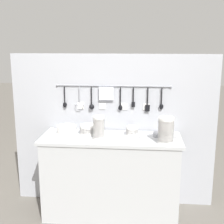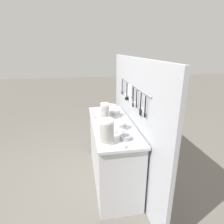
% 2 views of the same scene
% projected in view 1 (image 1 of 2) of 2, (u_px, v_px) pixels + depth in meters
% --- Properties ---
extents(ground_plane, '(20.00, 20.00, 0.00)m').
position_uv_depth(ground_plane, '(111.00, 213.00, 3.35)').
color(ground_plane, '#666059').
extents(counter, '(1.42, 0.52, 0.86)m').
position_uv_depth(counter, '(111.00, 176.00, 3.25)').
color(counter, '#B7BABC').
rests_on(counter, ground).
extents(back_wall, '(2.22, 0.11, 1.68)m').
position_uv_depth(back_wall, '(113.00, 130.00, 3.44)').
color(back_wall, '#A8AAB2').
rests_on(back_wall, ground).
extents(bowl_stack_nested_right, '(0.12, 0.12, 0.10)m').
position_uv_depth(bowl_stack_nested_right, '(132.00, 131.00, 3.20)').
color(bowl_stack_nested_right, white).
rests_on(bowl_stack_nested_right, counter).
extents(bowl_stack_short_front, '(0.17, 0.17, 0.10)m').
position_uv_depth(bowl_stack_short_front, '(88.00, 130.00, 3.24)').
color(bowl_stack_short_front, white).
rests_on(bowl_stack_short_front, counter).
extents(bowl_stack_back_corner, '(0.11, 0.11, 0.24)m').
position_uv_depth(bowl_stack_back_corner, '(99.00, 128.00, 3.06)').
color(bowl_stack_back_corner, white).
rests_on(bowl_stack_back_corner, counter).
extents(bowl_stack_tall_left, '(0.15, 0.15, 0.26)m').
position_uv_depth(bowl_stack_tall_left, '(166.00, 130.00, 2.93)').
color(bowl_stack_tall_left, white).
rests_on(bowl_stack_tall_left, counter).
extents(plate_stack, '(0.20, 0.20, 0.09)m').
position_uv_depth(plate_stack, '(67.00, 130.00, 3.24)').
color(plate_stack, white).
rests_on(plate_stack, counter).
extents(steel_mixing_bowl, '(0.12, 0.12, 0.04)m').
position_uv_depth(steel_mixing_bowl, '(159.00, 135.00, 3.16)').
color(steel_mixing_bowl, '#93969E').
rests_on(steel_mixing_bowl, counter).
extents(cup_by_caddy, '(0.04, 0.04, 0.04)m').
position_uv_depth(cup_by_caddy, '(52.00, 130.00, 3.33)').
color(cup_by_caddy, white).
rests_on(cup_by_caddy, counter).
extents(cup_front_right, '(0.04, 0.04, 0.04)m').
position_uv_depth(cup_front_right, '(56.00, 135.00, 3.14)').
color(cup_front_right, white).
rests_on(cup_front_right, counter).
extents(cup_beside_plates, '(0.04, 0.04, 0.04)m').
position_uv_depth(cup_beside_plates, '(84.00, 138.00, 3.07)').
color(cup_beside_plates, white).
rests_on(cup_beside_plates, counter).
extents(cup_edge_near, '(0.04, 0.04, 0.04)m').
position_uv_depth(cup_edge_near, '(142.00, 137.00, 3.10)').
color(cup_edge_near, white).
rests_on(cup_edge_near, counter).
extents(cup_edge_far, '(0.04, 0.04, 0.04)m').
position_uv_depth(cup_edge_far, '(75.00, 138.00, 3.04)').
color(cup_edge_far, white).
rests_on(cup_edge_far, counter).
extents(cup_back_right, '(0.04, 0.04, 0.04)m').
position_uv_depth(cup_back_right, '(87.00, 141.00, 2.95)').
color(cup_back_right, white).
rests_on(cup_back_right, counter).
extents(cup_front_left, '(0.04, 0.04, 0.04)m').
position_uv_depth(cup_front_left, '(121.00, 137.00, 3.08)').
color(cup_front_left, white).
rests_on(cup_front_left, counter).
extents(cup_mid_row, '(0.04, 0.04, 0.04)m').
position_uv_depth(cup_mid_row, '(178.00, 137.00, 3.09)').
color(cup_mid_row, white).
rests_on(cup_mid_row, counter).
extents(cup_centre, '(0.04, 0.04, 0.04)m').
position_uv_depth(cup_centre, '(142.00, 134.00, 3.17)').
color(cup_centre, white).
rests_on(cup_centre, counter).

